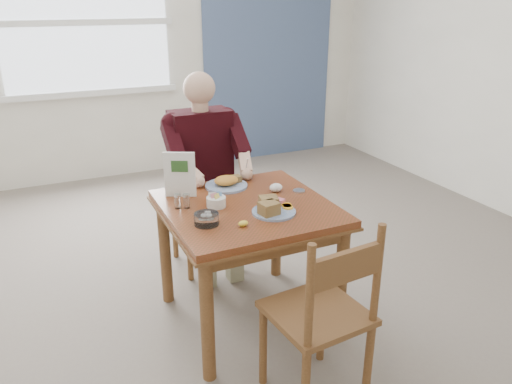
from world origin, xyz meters
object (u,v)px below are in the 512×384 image
table (247,223)px  far_plate (227,183)px  diner (205,159)px  chair_far (202,200)px  near_plate (272,208)px  chair_near (323,316)px

table → far_plate: 0.34m
table → diner: bearing=90.0°
table → far_plate: bearing=89.5°
chair_far → diner: diner is taller
diner → near_plate: diner is taller
far_plate → table: bearing=-90.5°
chair_near → far_plate: (-0.04, 1.06, 0.30)m
chair_near → far_plate: bearing=92.2°
near_plate → far_plate: bearing=98.5°
chair_near → far_plate: 1.10m
chair_far → near_plate: size_ratio=3.74×
near_plate → chair_far: bearing=94.4°
chair_far → chair_near: size_ratio=1.00×
diner → chair_far: bearing=90.0°
far_plate → diner: bearing=90.4°
table → chair_near: bearing=-86.6°
table → diner: 0.73m
chair_far → chair_near: bearing=-88.4°
chair_near → near_plate: (0.03, 0.59, 0.30)m
chair_far → diner: (0.00, -0.09, 0.33)m
diner → far_plate: (0.00, -0.40, -0.03)m
diner → near_plate: size_ratio=5.45×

